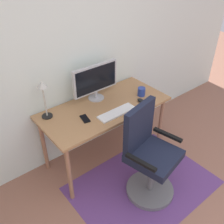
{
  "coord_description": "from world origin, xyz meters",
  "views": [
    {
      "loc": [
        -1.12,
        -0.05,
        2.25
      ],
      "look_at": [
        0.17,
        1.55,
        0.84
      ],
      "focal_mm": 40.83,
      "sensor_mm": 36.0,
      "label": 1
    }
  ],
  "objects_px": {
    "desk": "(105,112)",
    "computer_mouse": "(141,101)",
    "cell_phone": "(85,119)",
    "desk_lamp": "(43,93)",
    "keyboard": "(117,113)",
    "office_chair": "(149,160)",
    "coffee_cup": "(141,92)",
    "monitor": "(95,80)"
  },
  "relations": [
    {
      "from": "monitor",
      "to": "coffee_cup",
      "type": "xyz_separation_m",
      "value": [
        0.44,
        -0.28,
        -0.19
      ]
    },
    {
      "from": "keyboard",
      "to": "computer_mouse",
      "type": "relative_size",
      "value": 4.13
    },
    {
      "from": "office_chair",
      "to": "keyboard",
      "type": "bearing_deg",
      "value": 78.87
    },
    {
      "from": "desk_lamp",
      "to": "keyboard",
      "type": "bearing_deg",
      "value": -34.22
    },
    {
      "from": "monitor",
      "to": "coffee_cup",
      "type": "relative_size",
      "value": 5.67
    },
    {
      "from": "desk",
      "to": "keyboard",
      "type": "relative_size",
      "value": 3.3
    },
    {
      "from": "computer_mouse",
      "to": "coffee_cup",
      "type": "distance_m",
      "value": 0.15
    },
    {
      "from": "cell_phone",
      "to": "desk_lamp",
      "type": "relative_size",
      "value": 0.35
    },
    {
      "from": "keyboard",
      "to": "computer_mouse",
      "type": "xyz_separation_m",
      "value": [
        0.35,
        -0.0,
        0.01
      ]
    },
    {
      "from": "cell_phone",
      "to": "desk_lamp",
      "type": "xyz_separation_m",
      "value": [
        -0.27,
        0.28,
        0.27
      ]
    },
    {
      "from": "keyboard",
      "to": "office_chair",
      "type": "bearing_deg",
      "value": -88.99
    },
    {
      "from": "monitor",
      "to": "keyboard",
      "type": "height_order",
      "value": "monitor"
    },
    {
      "from": "desk_lamp",
      "to": "office_chair",
      "type": "height_order",
      "value": "desk_lamp"
    },
    {
      "from": "coffee_cup",
      "to": "monitor",
      "type": "bearing_deg",
      "value": 148.16
    },
    {
      "from": "office_chair",
      "to": "computer_mouse",
      "type": "bearing_deg",
      "value": 42.55
    },
    {
      "from": "monitor",
      "to": "desk_lamp",
      "type": "distance_m",
      "value": 0.6
    },
    {
      "from": "office_chair",
      "to": "monitor",
      "type": "bearing_deg",
      "value": 77.8
    },
    {
      "from": "keyboard",
      "to": "cell_phone",
      "type": "xyz_separation_m",
      "value": [
        -0.32,
        0.12,
        -0.0
      ]
    },
    {
      "from": "desk",
      "to": "monitor",
      "type": "distance_m",
      "value": 0.36
    },
    {
      "from": "desk_lamp",
      "to": "computer_mouse",
      "type": "bearing_deg",
      "value": -23.19
    },
    {
      "from": "desk",
      "to": "computer_mouse",
      "type": "xyz_separation_m",
      "value": [
        0.37,
        -0.19,
        0.09
      ]
    },
    {
      "from": "cell_phone",
      "to": "office_chair",
      "type": "distance_m",
      "value": 0.75
    },
    {
      "from": "monitor",
      "to": "desk_lamp",
      "type": "relative_size",
      "value": 1.39
    },
    {
      "from": "computer_mouse",
      "to": "monitor",
      "type": "bearing_deg",
      "value": 131.88
    },
    {
      "from": "office_chair",
      "to": "coffee_cup",
      "type": "bearing_deg",
      "value": 40.74
    },
    {
      "from": "coffee_cup",
      "to": "desk_lamp",
      "type": "height_order",
      "value": "desk_lamp"
    },
    {
      "from": "desk",
      "to": "cell_phone",
      "type": "xyz_separation_m",
      "value": [
        -0.3,
        -0.06,
        0.08
      ]
    },
    {
      "from": "monitor",
      "to": "cell_phone",
      "type": "relative_size",
      "value": 3.97
    },
    {
      "from": "computer_mouse",
      "to": "coffee_cup",
      "type": "xyz_separation_m",
      "value": [
        0.1,
        0.1,
        0.03
      ]
    },
    {
      "from": "desk",
      "to": "computer_mouse",
      "type": "relative_size",
      "value": 13.66
    },
    {
      "from": "coffee_cup",
      "to": "cell_phone",
      "type": "distance_m",
      "value": 0.77
    },
    {
      "from": "cell_phone",
      "to": "desk_lamp",
      "type": "distance_m",
      "value": 0.48
    },
    {
      "from": "desk",
      "to": "cell_phone",
      "type": "relative_size",
      "value": 10.15
    },
    {
      "from": "desk",
      "to": "keyboard",
      "type": "distance_m",
      "value": 0.21
    },
    {
      "from": "desk_lamp",
      "to": "monitor",
      "type": "bearing_deg",
      "value": -2.19
    },
    {
      "from": "computer_mouse",
      "to": "office_chair",
      "type": "bearing_deg",
      "value": -125.32
    },
    {
      "from": "desk",
      "to": "keyboard",
      "type": "bearing_deg",
      "value": -85.2
    },
    {
      "from": "keyboard",
      "to": "office_chair",
      "type": "distance_m",
      "value": 0.57
    },
    {
      "from": "desk",
      "to": "coffee_cup",
      "type": "bearing_deg",
      "value": -10.18
    },
    {
      "from": "computer_mouse",
      "to": "cell_phone",
      "type": "relative_size",
      "value": 0.74
    },
    {
      "from": "computer_mouse",
      "to": "desk_lamp",
      "type": "bearing_deg",
      "value": 156.81
    },
    {
      "from": "desk",
      "to": "coffee_cup",
      "type": "xyz_separation_m",
      "value": [
        0.47,
        -0.08,
        0.12
      ]
    }
  ]
}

